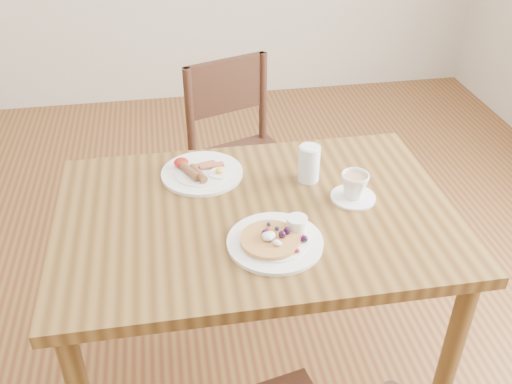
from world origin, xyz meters
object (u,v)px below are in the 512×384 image
chair_far (241,154)px  breakfast_plate (201,172)px  dining_table (256,237)px  pancake_plate (276,239)px  water_glass (309,164)px  teacup_saucer (354,188)px

chair_far → breakfast_plate: 0.65m
chair_far → dining_table: bearing=65.7°
pancake_plate → water_glass: water_glass is taller
pancake_plate → water_glass: bearing=61.1°
chair_far → water_glass: bearing=82.2°
teacup_saucer → water_glass: (-0.11, 0.13, 0.02)m
chair_far → teacup_saucer: bearing=88.2°
teacup_saucer → dining_table: bearing=-177.0°
pancake_plate → breakfast_plate: pancake_plate is taller
teacup_saucer → water_glass: size_ratio=1.15×
chair_far → pancake_plate: 0.98m
pancake_plate → teacup_saucer: bearing=32.2°
chair_far → water_glass: (0.13, -0.64, 0.32)m
teacup_saucer → pancake_plate: bearing=-147.8°
dining_table → teacup_saucer: teacup_saucer is taller
dining_table → water_glass: bearing=36.3°
dining_table → pancake_plate: pancake_plate is taller
dining_table → water_glass: (0.20, 0.15, 0.16)m
breakfast_plate → water_glass: (0.34, -0.09, 0.05)m
chair_far → breakfast_plate: (-0.21, -0.55, 0.27)m
pancake_plate → teacup_saucer: teacup_saucer is taller
teacup_saucer → water_glass: water_glass is taller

